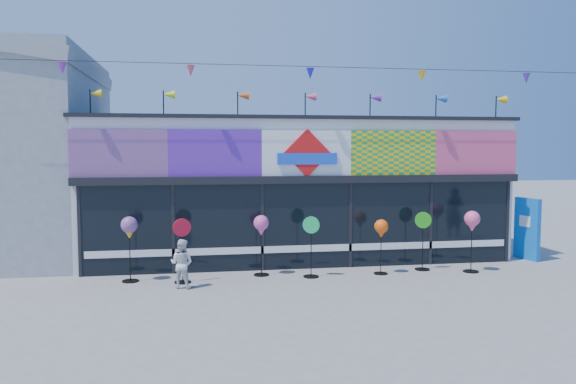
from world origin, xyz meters
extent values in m
plane|color=gray|center=(0.00, 0.00, 0.00)|extent=(80.00, 80.00, 0.00)
cube|color=white|center=(0.00, 6.00, 2.00)|extent=(12.00, 5.00, 4.00)
cube|color=black|center=(0.00, 3.44, 1.15)|extent=(11.60, 0.12, 2.30)
cube|color=black|center=(0.00, 3.40, 2.40)|extent=(12.00, 0.30, 0.20)
cube|color=white|center=(0.00, 3.41, 0.55)|extent=(11.40, 0.10, 0.18)
cube|color=black|center=(0.00, 6.00, 4.05)|extent=(12.20, 5.20, 0.10)
cube|color=black|center=(-5.80, 3.43, 1.15)|extent=(0.08, 0.14, 2.30)
cube|color=black|center=(-3.50, 3.43, 1.15)|extent=(0.08, 0.14, 2.30)
cube|color=black|center=(-1.20, 3.43, 1.15)|extent=(0.08, 0.14, 2.30)
cube|color=black|center=(1.20, 3.43, 1.15)|extent=(0.08, 0.14, 2.30)
cube|color=black|center=(3.50, 3.43, 1.15)|extent=(0.08, 0.14, 2.30)
cube|color=black|center=(5.80, 3.43, 1.15)|extent=(0.08, 0.14, 2.30)
cube|color=red|center=(-4.80, 3.42, 3.10)|extent=(2.40, 0.08, 1.20)
cube|color=#6525AD|center=(-2.40, 3.42, 3.10)|extent=(2.40, 0.08, 1.20)
cube|color=white|center=(0.00, 3.42, 3.10)|extent=(2.40, 0.08, 1.20)
cube|color=yellow|center=(2.40, 3.42, 3.10)|extent=(2.40, 0.08, 1.20)
cube|color=#DF4A72|center=(4.80, 3.42, 3.10)|extent=(2.40, 0.08, 1.20)
cube|color=red|center=(0.00, 3.36, 3.10)|extent=(1.27, 0.06, 1.27)
cube|color=blue|center=(0.00, 3.34, 2.95)|extent=(1.60, 0.05, 0.30)
cube|color=#1AAB57|center=(-3.92, 3.48, 1.10)|extent=(0.78, 0.03, 0.78)
cube|color=#1B9CED|center=(-2.35, 3.48, 1.28)|extent=(0.92, 0.03, 0.92)
cube|color=yellow|center=(-0.78, 3.48, 1.59)|extent=(0.78, 0.03, 0.78)
cube|color=#C54B12|center=(0.78, 3.48, 1.01)|extent=(0.92, 0.03, 0.92)
cube|color=orange|center=(2.35, 3.48, 1.30)|extent=(0.78, 0.03, 0.78)
cube|color=#BCDD12|center=(3.92, 3.48, 1.57)|extent=(0.92, 0.03, 0.92)
cylinder|color=black|center=(-5.50, 3.65, 4.35)|extent=(0.03, 0.03, 0.70)
cone|color=yellow|center=(-5.36, 3.65, 4.60)|extent=(0.30, 0.22, 0.22)
cylinder|color=black|center=(-3.70, 3.65, 4.35)|extent=(0.03, 0.03, 0.70)
cone|color=#C7EE14|center=(-3.56, 3.65, 4.60)|extent=(0.30, 0.22, 0.22)
cylinder|color=black|center=(-1.80, 3.65, 4.35)|extent=(0.03, 0.03, 0.70)
cone|color=#C84A12|center=(-1.66, 3.65, 4.60)|extent=(0.30, 0.22, 0.22)
cylinder|color=black|center=(0.00, 3.65, 4.35)|extent=(0.03, 0.03, 0.70)
cone|color=#D04568|center=(0.14, 3.65, 4.60)|extent=(0.30, 0.22, 0.22)
cylinder|color=black|center=(1.80, 3.65, 4.35)|extent=(0.03, 0.03, 0.70)
cone|color=purple|center=(1.94, 3.65, 4.60)|extent=(0.30, 0.22, 0.22)
cylinder|color=black|center=(3.70, 3.65, 4.35)|extent=(0.03, 0.03, 0.70)
cone|color=blue|center=(3.84, 3.65, 4.60)|extent=(0.30, 0.22, 0.22)
cylinder|color=black|center=(5.50, 3.65, 4.35)|extent=(0.03, 0.03, 0.70)
cone|color=yellow|center=(5.64, 3.65, 4.60)|extent=(0.30, 0.22, 0.22)
cylinder|color=black|center=(0.00, 3.00, 5.30)|extent=(16.00, 0.01, 0.01)
cone|color=purple|center=(-6.00, 3.00, 5.12)|extent=(0.20, 0.20, 0.28)
cone|color=#D9485E|center=(-3.00, 3.00, 5.12)|extent=(0.20, 0.20, 0.28)
cone|color=#1E1AE0|center=(0.00, 3.00, 5.12)|extent=(0.20, 0.20, 0.28)
cone|color=#FAB00D|center=(3.00, 3.00, 5.12)|extent=(0.20, 0.20, 0.28)
cone|color=#5B25B0|center=(6.00, 3.00, 5.12)|extent=(0.20, 0.20, 0.28)
cube|color=blue|center=(6.56, 3.60, 0.90)|extent=(0.32, 0.90, 1.79)
cube|color=white|center=(6.48, 3.60, 1.12)|extent=(0.12, 0.40, 0.31)
cylinder|color=black|center=(-4.50, 2.66, 0.02)|extent=(0.40, 0.40, 0.03)
cylinder|color=black|center=(-4.50, 2.66, 0.69)|extent=(0.02, 0.02, 1.31)
sphere|color=gold|center=(-4.50, 2.66, 1.39)|extent=(0.40, 0.40, 0.40)
cone|color=gold|center=(-4.50, 2.66, 1.14)|extent=(0.20, 0.20, 0.18)
cylinder|color=black|center=(-3.25, 2.34, 0.01)|extent=(0.40, 0.40, 0.03)
cylinder|color=black|center=(-3.25, 2.34, 0.67)|extent=(0.02, 0.02, 1.29)
cylinder|color=red|center=(-3.25, 2.34, 1.34)|extent=(0.43, 0.16, 0.44)
cylinder|color=black|center=(-1.29, 2.81, 0.01)|extent=(0.39, 0.39, 0.03)
cylinder|color=black|center=(-1.29, 2.81, 0.66)|extent=(0.02, 0.02, 1.27)
sphere|color=#DC4999|center=(-1.29, 2.81, 1.35)|extent=(0.39, 0.39, 0.39)
cone|color=#DC4999|center=(-1.29, 2.81, 1.10)|extent=(0.20, 0.20, 0.18)
cylinder|color=black|center=(-0.08, 2.42, 0.01)|extent=(0.39, 0.39, 0.03)
cylinder|color=black|center=(-0.08, 2.42, 0.67)|extent=(0.02, 0.02, 1.27)
cylinder|color=green|center=(-0.08, 2.42, 1.32)|extent=(0.41, 0.22, 0.43)
cylinder|color=black|center=(1.76, 2.47, 0.01)|extent=(0.36, 0.36, 0.03)
cylinder|color=black|center=(1.76, 2.47, 0.61)|extent=(0.02, 0.02, 1.16)
sphere|color=#FF560D|center=(1.76, 2.47, 1.24)|extent=(0.36, 0.36, 0.36)
cone|color=#FF560D|center=(1.76, 2.47, 1.01)|extent=(0.18, 0.18, 0.16)
cylinder|color=black|center=(3.01, 2.75, 0.01)|extent=(0.40, 0.40, 0.03)
cylinder|color=black|center=(3.01, 2.75, 0.67)|extent=(0.02, 0.02, 1.28)
cylinder|color=green|center=(3.01, 2.75, 1.33)|extent=(0.43, 0.13, 0.43)
cylinder|color=black|center=(4.16, 2.31, 0.02)|extent=(0.41, 0.41, 0.03)
cylinder|color=black|center=(4.16, 2.31, 0.69)|extent=(0.02, 0.02, 1.32)
sphere|color=#F05087|center=(4.16, 2.31, 1.40)|extent=(0.41, 0.41, 0.41)
cone|color=#F05087|center=(4.16, 2.31, 1.15)|extent=(0.20, 0.20, 0.18)
imported|color=white|center=(-3.26, 1.84, 0.57)|extent=(0.63, 0.51, 1.14)
camera|label=1|loc=(-2.91, -11.17, 3.24)|focal=35.00mm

